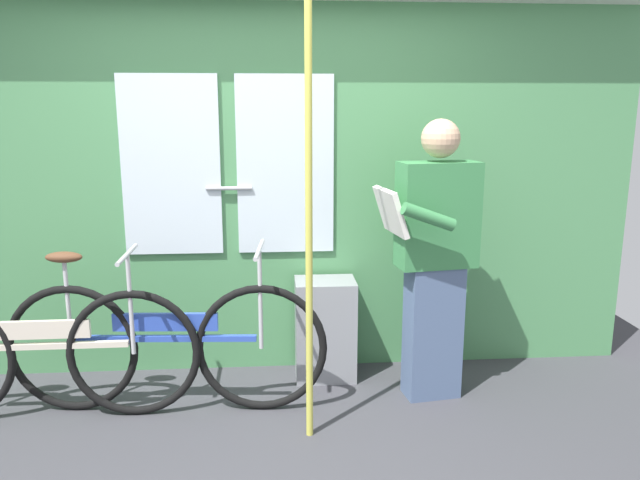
{
  "coord_description": "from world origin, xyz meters",
  "views": [
    {
      "loc": [
        0.08,
        -2.61,
        1.69
      ],
      "look_at": [
        0.31,
        0.45,
        1.02
      ],
      "focal_mm": 34.35,
      "sensor_mm": 36.0,
      "label": 1
    }
  ],
  "objects_px": {
    "bicycle_near_door": "(165,345)",
    "bicycle_leaning_behind": "(39,353)",
    "passenger_reading_newspaper": "(434,256)",
    "handrail_pole": "(309,220)",
    "trash_bin_by_wall": "(325,329)"
  },
  "relations": [
    {
      "from": "trash_bin_by_wall",
      "to": "handrail_pole",
      "type": "bearing_deg",
      "value": -101.23
    },
    {
      "from": "handrail_pole",
      "to": "passenger_reading_newspaper",
      "type": "bearing_deg",
      "value": 28.78
    },
    {
      "from": "bicycle_near_door",
      "to": "handrail_pole",
      "type": "distance_m",
      "value": 1.15
    },
    {
      "from": "trash_bin_by_wall",
      "to": "passenger_reading_newspaper",
      "type": "bearing_deg",
      "value": -26.75
    },
    {
      "from": "bicycle_near_door",
      "to": "passenger_reading_newspaper",
      "type": "height_order",
      "value": "passenger_reading_newspaper"
    },
    {
      "from": "bicycle_near_door",
      "to": "bicycle_leaning_behind",
      "type": "height_order",
      "value": "bicycle_near_door"
    },
    {
      "from": "passenger_reading_newspaper",
      "to": "trash_bin_by_wall",
      "type": "distance_m",
      "value": 0.86
    },
    {
      "from": "bicycle_near_door",
      "to": "passenger_reading_newspaper",
      "type": "distance_m",
      "value": 1.6
    },
    {
      "from": "passenger_reading_newspaper",
      "to": "trash_bin_by_wall",
      "type": "bearing_deg",
      "value": -35.3
    },
    {
      "from": "bicycle_leaning_behind",
      "to": "handrail_pole",
      "type": "relative_size",
      "value": 0.74
    },
    {
      "from": "bicycle_near_door",
      "to": "passenger_reading_newspaper",
      "type": "xyz_separation_m",
      "value": [
        1.53,
        0.07,
        0.47
      ]
    },
    {
      "from": "handrail_pole",
      "to": "bicycle_leaning_behind",
      "type": "bearing_deg",
      "value": 168.82
    },
    {
      "from": "handrail_pole",
      "to": "bicycle_near_door",
      "type": "bearing_deg",
      "value": 156.9
    },
    {
      "from": "bicycle_leaning_behind",
      "to": "passenger_reading_newspaper",
      "type": "xyz_separation_m",
      "value": [
        2.19,
        0.12,
        0.47
      ]
    },
    {
      "from": "bicycle_near_door",
      "to": "bicycle_leaning_behind",
      "type": "xyz_separation_m",
      "value": [
        -0.67,
        -0.05,
        -0.01
      ]
    }
  ]
}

